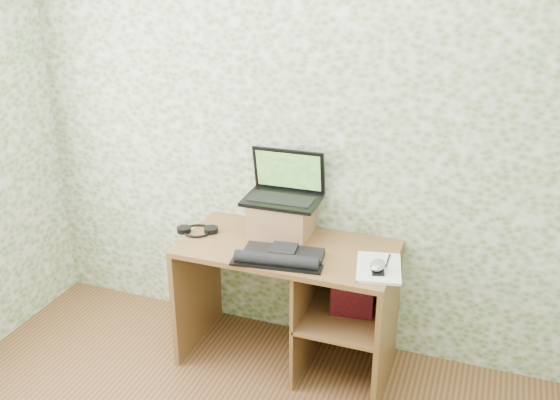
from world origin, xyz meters
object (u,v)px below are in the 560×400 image
at_px(desk, 302,288).
at_px(keyboard, 280,256).
at_px(laptop, 284,188).
at_px(notepad, 379,268).
at_px(riser, 282,218).

bearing_deg(desk, keyboard, -106.92).
relative_size(laptop, keyboard, 0.87).
bearing_deg(keyboard, notepad, 2.13).
distance_m(desk, notepad, 0.54).
bearing_deg(riser, laptop, 90.00).
distance_m(keyboard, notepad, 0.52).
height_order(desk, laptop, laptop).
distance_m(riser, laptop, 0.17).
height_order(riser, keyboard, riser).
relative_size(desk, notepad, 3.73).
bearing_deg(desk, notepad, -13.70).
xyz_separation_m(desk, riser, (-0.17, 0.12, 0.37)).
relative_size(desk, keyboard, 2.42).
xyz_separation_m(desk, keyboard, (-0.06, -0.20, 0.29)).
bearing_deg(notepad, laptop, 144.82).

